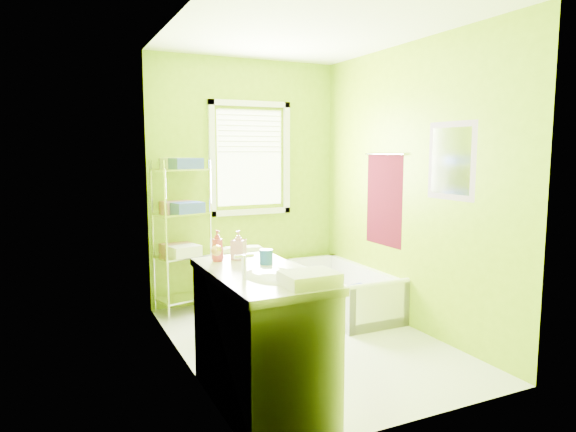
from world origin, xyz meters
name	(u,v)px	position (x,y,z in m)	size (l,w,h in m)	color
ground	(306,341)	(0.00, 0.00, 0.00)	(2.90, 2.90, 0.00)	silver
room_envelope	(307,161)	(0.00, 0.00, 1.55)	(2.14, 2.94, 2.62)	#7AA107
window	(250,152)	(0.05, 1.42, 1.61)	(0.92, 0.05, 1.22)	white
door	(227,261)	(-1.04, -1.00, 1.00)	(0.09, 0.80, 2.00)	white
right_wall_decor	(409,185)	(1.04, -0.02, 1.32)	(0.04, 1.48, 1.17)	#430712
bathtub	(342,297)	(0.72, 0.61, 0.15)	(0.66, 1.41, 0.46)	white
toilet	(238,277)	(-0.26, 1.02, 0.36)	(0.41, 0.71, 0.73)	white
vanity	(261,334)	(-0.76, -0.84, 0.47)	(0.60, 1.16, 1.09)	white
wire_shelf_unit	(183,219)	(-0.74, 1.29, 0.95)	(0.58, 0.47, 1.56)	silver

